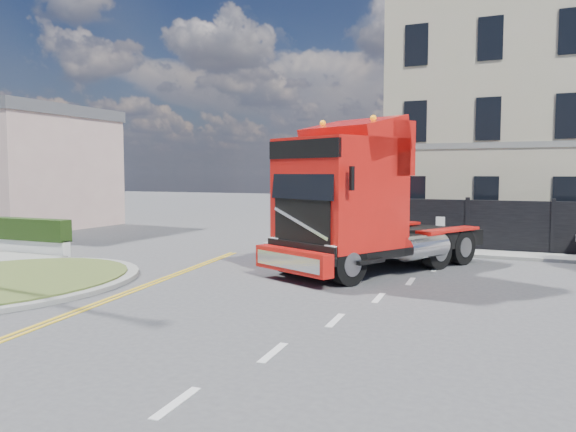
% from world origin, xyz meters
% --- Properties ---
extents(ground, '(120.00, 120.00, 0.00)m').
position_xyz_m(ground, '(0.00, 0.00, 0.00)').
color(ground, '#424244').
rests_on(ground, ground).
extents(seaside_bldg_pink, '(8.00, 8.00, 6.00)m').
position_xyz_m(seaside_bldg_pink, '(-20.00, 9.00, 3.00)').
color(seaside_bldg_pink, beige).
rests_on(seaside_bldg_pink, ground).
extents(hoarding_fence, '(18.80, 0.25, 2.00)m').
position_xyz_m(hoarding_fence, '(6.55, 9.00, 1.00)').
color(hoarding_fence, black).
rests_on(hoarding_fence, ground).
extents(georgian_building, '(12.30, 10.30, 12.80)m').
position_xyz_m(georgian_building, '(6.00, 16.50, 5.77)').
color(georgian_building, beige).
rests_on(georgian_building, ground).
extents(pavement_far, '(20.00, 1.60, 0.12)m').
position_xyz_m(pavement_far, '(6.00, 8.10, 0.06)').
color(pavement_far, gray).
rests_on(pavement_far, ground).
extents(truck, '(5.86, 8.07, 4.55)m').
position_xyz_m(truck, '(1.40, 2.76, 2.04)').
color(truck, black).
rests_on(truck, ground).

